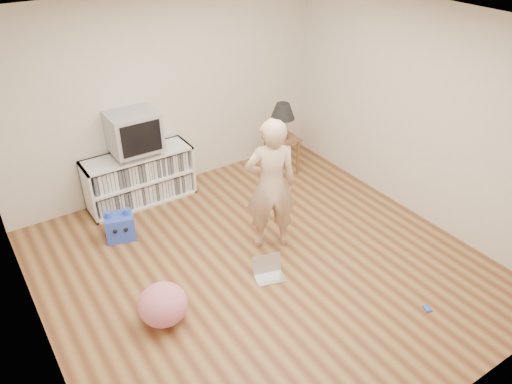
{
  "coord_description": "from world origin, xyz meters",
  "views": [
    {
      "loc": [
        -2.42,
        -3.53,
        3.61
      ],
      "look_at": [
        0.18,
        0.4,
        0.71
      ],
      "focal_mm": 35.0,
      "sensor_mm": 36.0,
      "label": 1
    }
  ],
  "objects": [
    {
      "name": "laptop",
      "position": [
        -0.02,
        -0.15,
        0.06
      ],
      "size": [
        0.37,
        0.33,
        0.22
      ],
      "rotation": [
        0.0,
        0.0,
        -0.28
      ],
      "color": "silver",
      "rests_on": "ground"
    },
    {
      "name": "person",
      "position": [
        0.32,
        0.31,
        0.79
      ],
      "size": [
        0.68,
        0.58,
        1.59
      ],
      "primitive_type": "imported",
      "rotation": [
        0.0,
        0.0,
        2.73
      ],
      "color": "#D2AB8F",
      "rests_on": "ground"
    },
    {
      "name": "crt_tv",
      "position": [
        -0.57,
        2.02,
        1.02
      ],
      "size": [
        0.6,
        0.53,
        0.5
      ],
      "color": "#98989D",
      "rests_on": "dvd_deck"
    },
    {
      "name": "plush_blue",
      "position": [
        -1.11,
        1.38,
        0.16
      ],
      "size": [
        0.39,
        0.35,
        0.39
      ],
      "rotation": [
        0.0,
        0.0,
        -0.27
      ],
      "color": "blue",
      "rests_on": "ground"
    },
    {
      "name": "walls",
      "position": [
        0.0,
        0.0,
        1.3
      ],
      "size": [
        4.52,
        4.52,
        2.6
      ],
      "color": "silver",
      "rests_on": "ground"
    },
    {
      "name": "media_unit",
      "position": [
        -0.57,
        2.04,
        0.35
      ],
      "size": [
        1.4,
        0.45,
        0.7
      ],
      "color": "white",
      "rests_on": "ground"
    },
    {
      "name": "side_table",
      "position": [
        1.45,
        1.65,
        0.42
      ],
      "size": [
        0.42,
        0.42,
        0.55
      ],
      "color": "brown",
      "rests_on": "ground"
    },
    {
      "name": "table_lamp",
      "position": [
        1.45,
        1.65,
        0.94
      ],
      "size": [
        0.34,
        0.34,
        0.52
      ],
      "color": "#333333",
      "rests_on": "side_table"
    },
    {
      "name": "ceiling",
      "position": [
        0.0,
        0.0,
        2.6
      ],
      "size": [
        4.5,
        4.5,
        0.01
      ],
      "primitive_type": "cube",
      "color": "white",
      "rests_on": "walls"
    },
    {
      "name": "playing_cards",
      "position": [
        1.01,
        -1.45,
        0.01
      ],
      "size": [
        0.09,
        0.11,
        0.02
      ],
      "primitive_type": "cube",
      "rotation": [
        0.0,
        0.0,
        -0.37
      ],
      "color": "#4557B9",
      "rests_on": "ground"
    },
    {
      "name": "dvd_deck",
      "position": [
        -0.57,
        2.02,
        0.73
      ],
      "size": [
        0.45,
        0.35,
        0.07
      ],
      "primitive_type": "cube",
      "color": "gray",
      "rests_on": "media_unit"
    },
    {
      "name": "plush_pink",
      "position": [
        -1.24,
        -0.14,
        0.2
      ],
      "size": [
        0.56,
        0.56,
        0.41
      ],
      "primitive_type": "ellipsoid",
      "rotation": [
        0.0,
        0.0,
        0.2
      ],
      "color": "pink",
      "rests_on": "ground"
    },
    {
      "name": "ground",
      "position": [
        0.0,
        0.0,
        0.0
      ],
      "size": [
        4.5,
        4.5,
        0.0
      ],
      "primitive_type": "plane",
      "color": "brown",
      "rests_on": "ground"
    }
  ]
}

